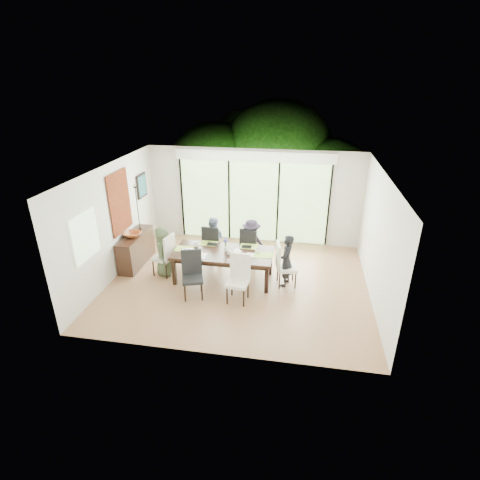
% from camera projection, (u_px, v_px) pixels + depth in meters
% --- Properties ---
extents(floor, '(6.00, 5.00, 0.01)m').
position_uv_depth(floor, '(238.00, 283.00, 8.90)').
color(floor, brown).
rests_on(floor, ground).
extents(ceiling, '(6.00, 5.00, 0.01)m').
position_uv_depth(ceiling, '(238.00, 170.00, 7.78)').
color(ceiling, white).
rests_on(ceiling, wall_back).
extents(wall_back, '(6.00, 0.02, 2.70)m').
position_uv_depth(wall_back, '(254.00, 197.00, 10.59)').
color(wall_back, beige).
rests_on(wall_back, floor).
extents(wall_front, '(6.00, 0.02, 2.70)m').
position_uv_depth(wall_front, '(211.00, 289.00, 6.09)').
color(wall_front, silver).
rests_on(wall_front, floor).
extents(wall_left, '(0.02, 5.00, 2.70)m').
position_uv_depth(wall_left, '(112.00, 222.00, 8.81)').
color(wall_left, white).
rests_on(wall_left, floor).
extents(wall_right, '(0.02, 5.00, 2.70)m').
position_uv_depth(wall_right, '(379.00, 240.00, 7.87)').
color(wall_right, white).
rests_on(wall_right, floor).
extents(glass_doors, '(4.20, 0.02, 2.30)m').
position_uv_depth(glass_doors, '(253.00, 202.00, 10.62)').
color(glass_doors, '#598C3F').
rests_on(glass_doors, wall_back).
extents(blinds_header, '(4.40, 0.06, 0.28)m').
position_uv_depth(blinds_header, '(254.00, 156.00, 10.08)').
color(blinds_header, white).
rests_on(blinds_header, wall_back).
extents(mullion_a, '(0.05, 0.04, 2.30)m').
position_uv_depth(mullion_a, '(182.00, 198.00, 10.94)').
color(mullion_a, black).
rests_on(mullion_a, wall_back).
extents(mullion_b, '(0.05, 0.04, 2.30)m').
position_uv_depth(mullion_b, '(229.00, 201.00, 10.72)').
color(mullion_b, black).
rests_on(mullion_b, wall_back).
extents(mullion_c, '(0.05, 0.04, 2.30)m').
position_uv_depth(mullion_c, '(278.00, 203.00, 10.50)').
color(mullion_c, black).
rests_on(mullion_c, wall_back).
extents(mullion_d, '(0.05, 0.04, 2.30)m').
position_uv_depth(mullion_d, '(329.00, 206.00, 10.28)').
color(mullion_d, black).
rests_on(mullion_d, wall_back).
extents(side_window, '(0.02, 0.90, 1.00)m').
position_uv_depth(side_window, '(85.00, 236.00, 7.66)').
color(side_window, '#8CAD7F').
rests_on(side_window, wall_left).
extents(deck, '(6.00, 1.80, 0.10)m').
position_uv_depth(deck, '(257.00, 230.00, 11.97)').
color(deck, '#4F3421').
rests_on(deck, ground).
extents(rail_top, '(6.00, 0.08, 0.06)m').
position_uv_depth(rail_top, '(260.00, 204.00, 12.44)').
color(rail_top, brown).
rests_on(rail_top, deck).
extents(foliage_left, '(3.20, 3.20, 3.20)m').
position_uv_depth(foliage_left, '(214.00, 169.00, 13.25)').
color(foliage_left, '#14380F').
rests_on(foliage_left, ground).
extents(foliage_mid, '(4.00, 4.00, 4.00)m').
position_uv_depth(foliage_mid, '(278.00, 157.00, 13.30)').
color(foliage_mid, '#14380F').
rests_on(foliage_mid, ground).
extents(foliage_right, '(2.80, 2.80, 2.80)m').
position_uv_depth(foliage_right, '(329.00, 180.00, 12.53)').
color(foliage_right, '#14380F').
rests_on(foliage_right, ground).
extents(foliage_far, '(3.60, 3.60, 3.60)m').
position_uv_depth(foliage_far, '(253.00, 157.00, 14.16)').
color(foliage_far, '#14380F').
rests_on(foliage_far, ground).
extents(table_top, '(2.33, 1.07, 0.06)m').
position_uv_depth(table_top, '(223.00, 253.00, 8.77)').
color(table_top, black).
rests_on(table_top, floor).
extents(table_apron, '(2.13, 0.87, 0.10)m').
position_uv_depth(table_apron, '(223.00, 256.00, 8.80)').
color(table_apron, black).
rests_on(table_apron, floor).
extents(table_leg_fl, '(0.09, 0.09, 0.67)m').
position_uv_depth(table_leg_fl, '(174.00, 272.00, 8.70)').
color(table_leg_fl, black).
rests_on(table_leg_fl, floor).
extents(table_leg_fr, '(0.09, 0.09, 0.67)m').
position_uv_depth(table_leg_fr, '(267.00, 280.00, 8.36)').
color(table_leg_fr, black).
rests_on(table_leg_fr, floor).
extents(table_leg_bl, '(0.09, 0.09, 0.67)m').
position_uv_depth(table_leg_bl, '(185.00, 255.00, 9.47)').
color(table_leg_bl, black).
rests_on(table_leg_bl, floor).
extents(table_leg_br, '(0.09, 0.09, 0.67)m').
position_uv_depth(table_leg_br, '(270.00, 262.00, 9.13)').
color(table_leg_br, black).
rests_on(table_leg_br, floor).
extents(chair_left_end, '(0.53, 0.53, 1.07)m').
position_uv_depth(chair_left_end, '(163.00, 254.00, 9.07)').
color(chair_left_end, beige).
rests_on(chair_left_end, floor).
extents(chair_right_end, '(0.53, 0.53, 1.07)m').
position_uv_depth(chair_right_end, '(287.00, 264.00, 8.60)').
color(chair_right_end, white).
rests_on(chair_right_end, floor).
extents(chair_far_left, '(0.48, 0.48, 1.07)m').
position_uv_depth(chair_far_left, '(213.00, 243.00, 9.67)').
color(chair_far_left, black).
rests_on(chair_far_left, floor).
extents(chair_far_right, '(0.55, 0.55, 1.07)m').
position_uv_depth(chair_far_right, '(251.00, 246.00, 9.51)').
color(chair_far_right, black).
rests_on(chair_far_right, floor).
extents(chair_near_left, '(0.56, 0.56, 1.07)m').
position_uv_depth(chair_near_left, '(192.00, 276.00, 8.13)').
color(chair_near_left, black).
rests_on(chair_near_left, floor).
extents(chair_near_right, '(0.49, 0.49, 1.07)m').
position_uv_depth(chair_near_right, '(238.00, 279.00, 7.97)').
color(chair_near_right, white).
rests_on(chair_near_right, floor).
extents(person_left_end, '(0.44, 0.63, 1.25)m').
position_uv_depth(person_left_end, '(163.00, 251.00, 9.03)').
color(person_left_end, '#455438').
rests_on(person_left_end, floor).
extents(person_right_end, '(0.49, 0.65, 1.25)m').
position_uv_depth(person_right_end, '(286.00, 261.00, 8.56)').
color(person_right_end, black).
rests_on(person_right_end, floor).
extents(person_far_left, '(0.60, 0.40, 1.25)m').
position_uv_depth(person_far_left, '(213.00, 240.00, 9.61)').
color(person_far_left, '#7185A4').
rests_on(person_far_left, floor).
extents(person_far_right, '(0.59, 0.38, 1.25)m').
position_uv_depth(person_far_right, '(251.00, 243.00, 9.46)').
color(person_far_right, '#292132').
rests_on(person_far_right, floor).
extents(placemat_left, '(0.43, 0.31, 0.01)m').
position_uv_depth(placemat_left, '(184.00, 249.00, 8.90)').
color(placemat_left, '#95B03F').
rests_on(placemat_left, table_top).
extents(placemat_right, '(0.43, 0.31, 0.01)m').
position_uv_depth(placemat_right, '(263.00, 255.00, 8.60)').
color(placemat_right, '#91BE44').
rests_on(placemat_right, table_top).
extents(placemat_far_l, '(0.43, 0.31, 0.01)m').
position_uv_depth(placemat_far_l, '(209.00, 243.00, 9.18)').
color(placemat_far_l, '#8AA93C').
rests_on(placemat_far_l, table_top).
extents(placemat_far_r, '(0.43, 0.31, 0.01)m').
position_uv_depth(placemat_far_r, '(249.00, 246.00, 9.03)').
color(placemat_far_r, '#9FC647').
rests_on(placemat_far_r, table_top).
extents(placemat_paper, '(0.43, 0.31, 0.01)m').
position_uv_depth(placemat_paper, '(197.00, 256.00, 8.57)').
color(placemat_paper, white).
rests_on(placemat_paper, table_top).
extents(tablet_far_l, '(0.25, 0.17, 0.01)m').
position_uv_depth(tablet_far_l, '(212.00, 244.00, 9.12)').
color(tablet_far_l, black).
rests_on(tablet_far_l, table_top).
extents(tablet_far_r, '(0.23, 0.16, 0.01)m').
position_uv_depth(tablet_far_r, '(247.00, 247.00, 8.99)').
color(tablet_far_r, black).
rests_on(tablet_far_r, table_top).
extents(papers, '(0.29, 0.21, 0.00)m').
position_uv_depth(papers, '(252.00, 255.00, 8.60)').
color(papers, white).
rests_on(papers, table_top).
extents(platter_base, '(0.25, 0.25, 0.02)m').
position_uv_depth(platter_base, '(197.00, 255.00, 8.56)').
color(platter_base, white).
rests_on(platter_base, table_top).
extents(platter_snacks, '(0.19, 0.19, 0.01)m').
position_uv_depth(platter_snacks, '(197.00, 254.00, 8.56)').
color(platter_snacks, '#D95E19').
rests_on(platter_snacks, table_top).
extents(vase, '(0.08, 0.08, 0.12)m').
position_uv_depth(vase, '(226.00, 249.00, 8.77)').
color(vase, silver).
rests_on(vase, table_top).
extents(hyacinth_stems, '(0.04, 0.04, 0.16)m').
position_uv_depth(hyacinth_stems, '(226.00, 244.00, 8.72)').
color(hyacinth_stems, '#337226').
rests_on(hyacinth_stems, table_top).
extents(hyacinth_blooms, '(0.11, 0.11, 0.11)m').
position_uv_depth(hyacinth_blooms, '(226.00, 241.00, 8.68)').
color(hyacinth_blooms, '#464FAF').
rests_on(hyacinth_blooms, table_top).
extents(laptop, '(0.34, 0.24, 0.03)m').
position_uv_depth(laptop, '(187.00, 251.00, 8.79)').
color(laptop, silver).
rests_on(laptop, table_top).
extents(cup_a, '(0.17, 0.17, 0.09)m').
position_uv_depth(cup_a, '(196.00, 245.00, 8.98)').
color(cup_a, white).
rests_on(cup_a, table_top).
extents(cup_b, '(0.11, 0.11, 0.09)m').
position_uv_depth(cup_b, '(229.00, 253.00, 8.62)').
color(cup_b, white).
rests_on(cup_b, table_top).
extents(cup_c, '(0.17, 0.17, 0.09)m').
position_uv_depth(cup_c, '(258.00, 251.00, 8.70)').
color(cup_c, white).
rests_on(cup_c, table_top).
extents(book, '(0.25, 0.27, 0.02)m').
position_uv_depth(book, '(234.00, 251.00, 8.76)').
color(book, white).
rests_on(book, table_top).
extents(sideboard, '(0.41, 1.45, 0.81)m').
position_uv_depth(sideboard, '(136.00, 249.00, 9.62)').
color(sideboard, black).
rests_on(sideboard, floor).
extents(bowl, '(0.43, 0.43, 0.10)m').
position_uv_depth(bowl, '(132.00, 234.00, 9.34)').
color(bowl, brown).
rests_on(bowl, sideboard).
extents(candlestick_base, '(0.09, 0.09, 0.04)m').
position_uv_depth(candlestick_base, '(140.00, 229.00, 9.76)').
color(candlestick_base, black).
rests_on(candlestick_base, sideboard).
extents(candlestick_shaft, '(0.02, 0.02, 1.13)m').
position_uv_depth(candlestick_shaft, '(138.00, 208.00, 9.53)').
color(candlestick_shaft, black).
rests_on(candlestick_shaft, sideboard).
extents(candlestick_pan, '(0.09, 0.09, 0.03)m').
position_uv_depth(candlestick_pan, '(135.00, 187.00, 9.30)').
color(candlestick_pan, black).
rests_on(candlestick_pan, sideboard).
extents(candle, '(0.03, 0.03, 0.09)m').
position_uv_depth(candle, '(135.00, 185.00, 9.27)').
color(candle, silver).
rests_on(candle, sideboard).
extents(tapestry, '(0.02, 1.00, 1.50)m').
position_uv_depth(tapestry, '(120.00, 202.00, 9.02)').
color(tapestry, '#963315').
rests_on(tapestry, wall_left).
extents(art_frame, '(0.03, 0.55, 0.65)m').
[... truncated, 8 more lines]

